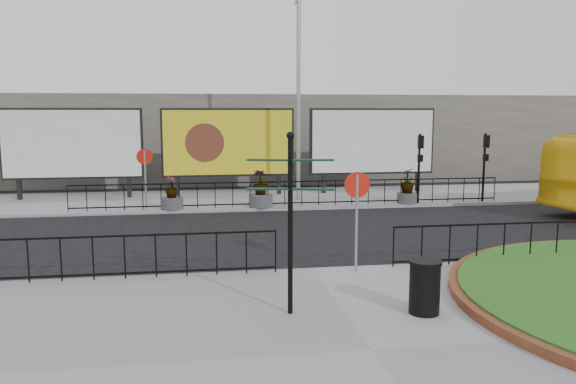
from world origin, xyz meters
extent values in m
plane|color=black|center=(0.00, 0.00, 0.00)|extent=(90.00, 90.00, 0.00)
cube|color=gray|center=(0.00, -5.00, 0.06)|extent=(30.00, 10.00, 0.12)
cube|color=gray|center=(0.00, 12.00, 0.06)|extent=(44.00, 6.00, 0.12)
cylinder|color=gray|center=(-5.00, 9.40, 1.32)|extent=(0.07, 0.07, 2.40)
cylinder|color=#AE140B|center=(-5.00, 9.40, 2.27)|extent=(0.64, 0.03, 0.64)
cylinder|color=white|center=(-5.00, 9.42, 2.27)|extent=(0.50, 0.03, 0.50)
cylinder|color=gray|center=(1.00, -0.40, 1.32)|extent=(0.07, 0.07, 2.40)
cylinder|color=#AE140B|center=(1.00, -0.40, 2.27)|extent=(0.64, 0.03, 0.64)
cylinder|color=white|center=(1.00, -0.38, 2.27)|extent=(0.50, 0.03, 0.50)
cube|color=black|center=(-10.90, 13.00, 0.62)|extent=(0.18, 0.18, 1.00)
cube|color=black|center=(-6.10, 13.00, 0.62)|extent=(0.18, 0.18, 1.00)
cube|color=black|center=(-8.50, 13.00, 2.62)|extent=(6.20, 0.25, 3.20)
cube|color=white|center=(-8.50, 12.84, 2.62)|extent=(6.00, 0.06, 3.00)
cube|color=black|center=(-3.90, 13.00, 0.62)|extent=(0.18, 0.18, 1.00)
cube|color=black|center=(0.90, 13.00, 0.62)|extent=(0.18, 0.18, 1.00)
cube|color=black|center=(-1.50, 13.00, 2.62)|extent=(6.20, 0.25, 3.20)
cube|color=gold|center=(-1.50, 12.84, 2.62)|extent=(6.00, 0.06, 3.00)
cube|color=black|center=(3.10, 13.00, 0.62)|extent=(0.18, 0.18, 1.00)
cube|color=black|center=(7.90, 13.00, 0.62)|extent=(0.18, 0.18, 1.00)
cube|color=black|center=(5.50, 13.00, 2.62)|extent=(6.20, 0.25, 3.20)
cube|color=white|center=(5.50, 12.84, 2.62)|extent=(6.00, 0.06, 3.00)
cylinder|color=gray|center=(1.50, 11.00, 4.62)|extent=(0.18, 0.18, 9.00)
cylinder|color=black|center=(6.50, 9.40, 1.62)|extent=(0.10, 0.10, 3.00)
cube|color=black|center=(6.50, 9.28, 2.77)|extent=(0.22, 0.18, 0.55)
cube|color=black|center=(6.50, 9.28, 2.07)|extent=(0.20, 0.16, 0.30)
cylinder|color=black|center=(9.50, 9.40, 1.62)|extent=(0.10, 0.10, 3.00)
cube|color=black|center=(9.50, 9.28, 2.77)|extent=(0.22, 0.18, 0.55)
cube|color=black|center=(9.50, 9.28, 2.07)|extent=(0.20, 0.16, 0.30)
cube|color=slate|center=(0.00, 22.00, 2.50)|extent=(40.00, 10.00, 5.00)
cylinder|color=black|center=(-1.08, -3.11, 1.83)|extent=(0.10, 0.10, 3.42)
sphere|color=black|center=(-1.08, -3.11, 3.59)|extent=(0.15, 0.15, 0.15)
cube|color=black|center=(-1.49, -3.01, 3.13)|extent=(0.81, 0.34, 0.03)
cube|color=black|center=(-0.65, -3.15, 3.13)|extent=(0.81, 0.23, 0.03)
cube|color=black|center=(-1.50, -3.05, 2.58)|extent=(0.81, 0.26, 0.03)
cube|color=black|center=(-0.66, -3.21, 2.58)|extent=(0.81, 0.34, 0.03)
cylinder|color=black|center=(1.52, -3.50, 0.62)|extent=(0.59, 0.59, 0.99)
cylinder|color=black|center=(1.52, -3.50, 1.14)|extent=(0.64, 0.64, 0.07)
cylinder|color=#4C4C4F|center=(-3.98, 9.40, 0.36)|extent=(0.91, 0.91, 0.47)
imported|color=#2A5516|center=(-3.98, 9.40, 1.04)|extent=(0.67, 0.67, 0.89)
cylinder|color=#4C4C4F|center=(-0.36, 9.41, 0.38)|extent=(1.00, 1.00, 0.52)
imported|color=#2A5516|center=(-0.36, 9.41, 1.16)|extent=(0.77, 0.77, 1.04)
cylinder|color=#4C4C4F|center=(6.00, 9.40, 0.34)|extent=(0.85, 0.85, 0.44)
imported|color=#2A5516|center=(6.00, 9.40, 1.10)|extent=(0.83, 0.83, 1.08)
camera|label=1|loc=(-2.72, -13.53, 4.03)|focal=35.00mm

